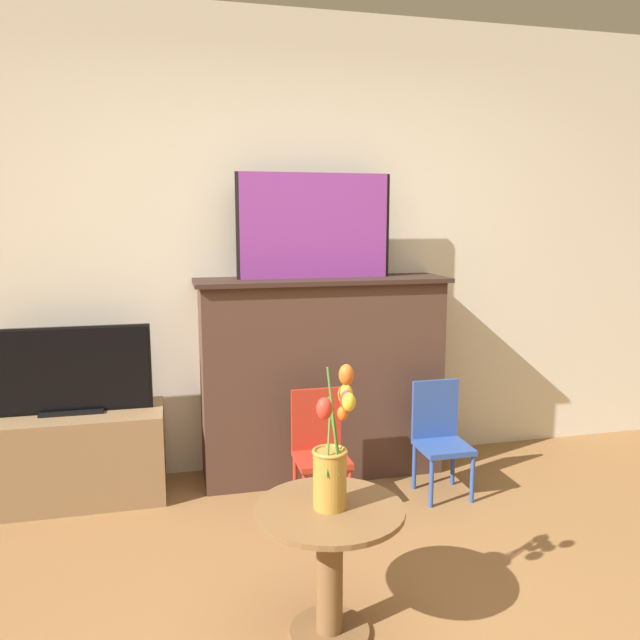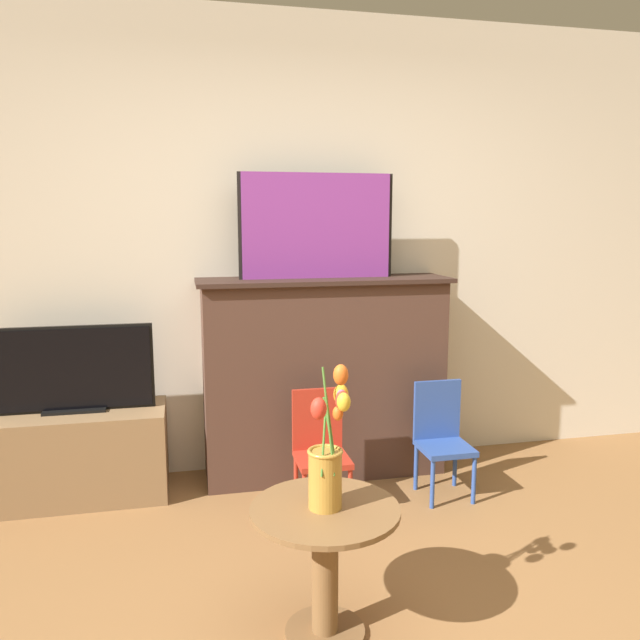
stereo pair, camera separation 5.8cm
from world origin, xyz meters
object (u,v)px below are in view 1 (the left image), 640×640
object	(u,v)px
painting	(315,226)
tv_monitor	(70,372)
vase_tulips	(333,457)
chair_red	(319,445)
chair_blue	(440,433)

from	to	relation	value
painting	tv_monitor	xyz separation A→B (m)	(-1.35, -0.05, -0.76)
tv_monitor	vase_tulips	distance (m)	1.79
chair_red	chair_blue	bearing A→B (deg)	1.20
painting	tv_monitor	distance (m)	1.55
painting	vase_tulips	xyz separation A→B (m)	(-0.28, -1.48, -0.79)
chair_red	vase_tulips	xyz separation A→B (m)	(-0.20, -1.04, 0.35)
tv_monitor	chair_red	xyz separation A→B (m)	(1.27, -0.40, -0.38)
tv_monitor	chair_red	bearing A→B (deg)	-17.41
painting	chair_blue	world-z (taller)	painting
chair_blue	tv_monitor	bearing A→B (deg)	168.93
painting	tv_monitor	bearing A→B (deg)	-178.02
vase_tulips	tv_monitor	bearing A→B (deg)	126.61
chair_blue	vase_tulips	size ratio (longest dim) A/B	1.16
painting	tv_monitor	size ratio (longest dim) A/B	1.07
chair_red	chair_blue	size ratio (longest dim) A/B	1.00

